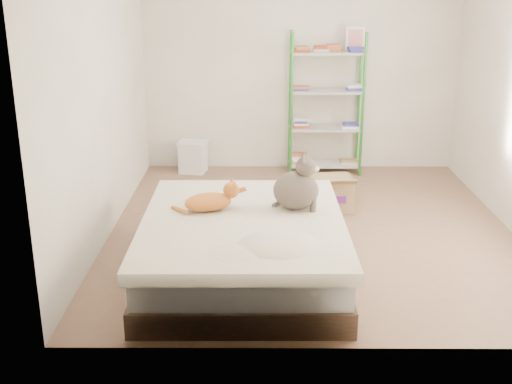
{
  "coord_description": "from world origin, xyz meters",
  "views": [
    {
      "loc": [
        -0.5,
        -5.74,
        2.31
      ],
      "look_at": [
        -0.52,
        -0.75,
        0.62
      ],
      "focal_mm": 45.0,
      "sensor_mm": 36.0,
      "label": 1
    }
  ],
  "objects_px": {
    "bed": "(243,248)",
    "cardboard_box": "(328,193)",
    "orange_cat": "(208,200)",
    "white_bin": "(193,157)",
    "grey_cat": "(296,182)",
    "shelf_unit": "(326,101)"
  },
  "relations": [
    {
      "from": "orange_cat",
      "to": "cardboard_box",
      "type": "distance_m",
      "value": 1.87
    },
    {
      "from": "bed",
      "to": "cardboard_box",
      "type": "bearing_deg",
      "value": 61.78
    },
    {
      "from": "bed",
      "to": "grey_cat",
      "type": "xyz_separation_m",
      "value": [
        0.42,
        0.22,
        0.48
      ]
    },
    {
      "from": "bed",
      "to": "orange_cat",
      "type": "bearing_deg",
      "value": 147.63
    },
    {
      "from": "cardboard_box",
      "to": "white_bin",
      "type": "bearing_deg",
      "value": 134.83
    },
    {
      "from": "bed",
      "to": "grey_cat",
      "type": "relative_size",
      "value": 4.4
    },
    {
      "from": "shelf_unit",
      "to": "white_bin",
      "type": "relative_size",
      "value": 4.51
    },
    {
      "from": "shelf_unit",
      "to": "white_bin",
      "type": "xyz_separation_m",
      "value": [
        -1.62,
        -0.03,
        -0.69
      ]
    },
    {
      "from": "orange_cat",
      "to": "cardboard_box",
      "type": "height_order",
      "value": "orange_cat"
    },
    {
      "from": "grey_cat",
      "to": "cardboard_box",
      "type": "height_order",
      "value": "grey_cat"
    },
    {
      "from": "grey_cat",
      "to": "cardboard_box",
      "type": "distance_m",
      "value": 1.54
    },
    {
      "from": "bed",
      "to": "white_bin",
      "type": "relative_size",
      "value": 5.13
    },
    {
      "from": "orange_cat",
      "to": "cardboard_box",
      "type": "xyz_separation_m",
      "value": [
        1.13,
        1.42,
        -0.42
      ]
    },
    {
      "from": "bed",
      "to": "white_bin",
      "type": "distance_m",
      "value": 2.98
    },
    {
      "from": "orange_cat",
      "to": "grey_cat",
      "type": "height_order",
      "value": "grey_cat"
    },
    {
      "from": "bed",
      "to": "white_bin",
      "type": "bearing_deg",
      "value": 102.95
    },
    {
      "from": "bed",
      "to": "orange_cat",
      "type": "relative_size",
      "value": 4.33
    },
    {
      "from": "cardboard_box",
      "to": "white_bin",
      "type": "distance_m",
      "value": 2.01
    },
    {
      "from": "bed",
      "to": "cardboard_box",
      "type": "xyz_separation_m",
      "value": [
        0.84,
        1.6,
        -0.08
      ]
    },
    {
      "from": "cardboard_box",
      "to": "shelf_unit",
      "type": "bearing_deg",
      "value": 81.4
    },
    {
      "from": "grey_cat",
      "to": "cardboard_box",
      "type": "relative_size",
      "value": 0.88
    },
    {
      "from": "cardboard_box",
      "to": "white_bin",
      "type": "relative_size",
      "value": 1.32
    }
  ]
}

